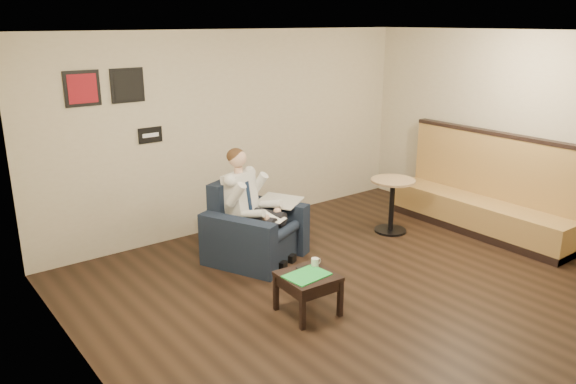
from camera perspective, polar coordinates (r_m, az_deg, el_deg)
ground at (r=6.34m, az=9.89°, el=-10.60°), size 6.00×6.00×0.00m
wall_back at (r=8.09m, az=-5.35°, el=6.20°), size 6.00×0.02×2.80m
wall_left at (r=4.22m, az=-18.21°, el=-4.97°), size 0.02×6.00×2.80m
wall_right at (r=8.26m, az=24.82°, el=4.92°), size 0.02×6.00×2.80m
ceiling at (r=5.63m, az=11.39°, el=15.55°), size 6.00×6.00×0.02m
seating_sign at (r=7.46m, az=-13.82°, el=5.64°), size 0.32×0.02×0.20m
art_print_left at (r=7.09m, az=-20.18°, el=9.84°), size 0.42×0.03×0.42m
art_print_right at (r=7.27m, az=-16.01°, el=10.38°), size 0.42×0.03×0.42m
armchair at (r=7.05m, az=-3.32°, el=-3.07°), size 1.35×1.35×0.99m
seated_man at (r=6.92m, az=-2.44°, el=-1.83°), size 0.98×1.14×1.35m
lap_papers at (r=6.90m, az=-1.67°, el=-2.52°), size 0.35×0.39×0.01m
newspaper at (r=7.27m, az=-0.92°, el=-0.91°), size 0.63×0.67×0.01m
side_table at (r=5.88m, az=2.02°, el=-10.29°), size 0.56×0.56×0.44m
green_folder at (r=5.75m, az=1.92°, el=-8.45°), size 0.46×0.35×0.01m
coffee_mug at (r=5.94m, az=2.75°, el=-7.15°), size 0.08×0.08×0.09m
smartphone at (r=5.92m, az=1.53°, el=-7.68°), size 0.15×0.10×0.01m
banquette at (r=8.38m, az=19.16°, el=0.74°), size 0.65×2.72×1.39m
cafe_table at (r=8.11m, az=10.49°, el=-1.38°), size 0.78×0.78×0.78m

